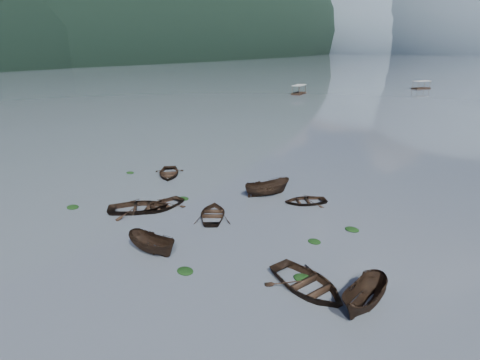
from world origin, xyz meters
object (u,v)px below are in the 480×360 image
Objects in this scene: rowboat_3 at (213,216)px; pontoon_left at (299,94)px; pontoon_centre at (421,89)px; rowboat_0 at (162,208)px.

rowboat_3 is 85.75m from pontoon_left.
pontoon_left is 1.03× the size of pontoon_centre.
pontoon_left is at bearing -96.56° from pontoon_centre.
pontoon_centre is (-6.73, 115.54, 0.00)m from rowboat_3.
rowboat_3 is at bearing -76.32° from pontoon_left.
rowboat_0 is at bearing -79.57° from pontoon_left.
rowboat_3 is (4.73, 1.24, 0.00)m from rowboat_0.
rowboat_3 is at bearing 18.90° from rowboat_0.
rowboat_3 is 0.68× the size of pontoon_centre.
pontoon_centre is at bearing 45.50° from pontoon_left.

